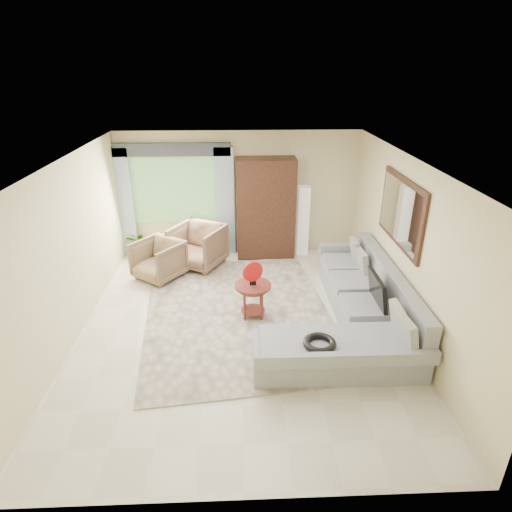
{
  "coord_description": "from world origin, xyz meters",
  "views": [
    {
      "loc": [
        -0.0,
        -5.77,
        3.83
      ],
      "look_at": [
        0.25,
        0.35,
        1.05
      ],
      "focal_mm": 30.0,
      "sensor_mm": 36.0,
      "label": 1
    }
  ],
  "objects_px": {
    "sectional_sofa": "(356,313)",
    "armchair_right": "(198,246)",
    "potted_plant": "(139,244)",
    "floor_lamp": "(303,221)",
    "armchair_left": "(158,260)",
    "armoire": "(266,209)",
    "coffee_table": "(253,300)",
    "tv_screen": "(377,290)"
  },
  "relations": [
    {
      "from": "floor_lamp",
      "to": "tv_screen",
      "type": "bearing_deg",
      "value": -76.88
    },
    {
      "from": "potted_plant",
      "to": "floor_lamp",
      "type": "xyz_separation_m",
      "value": [
        3.53,
        -0.03,
        0.48
      ]
    },
    {
      "from": "sectional_sofa",
      "to": "armoire",
      "type": "distance_m",
      "value": 3.24
    },
    {
      "from": "sectional_sofa",
      "to": "coffee_table",
      "type": "distance_m",
      "value": 1.65
    },
    {
      "from": "tv_screen",
      "to": "potted_plant",
      "type": "xyz_separation_m",
      "value": [
        -4.23,
        3.04,
        -0.45
      ]
    },
    {
      "from": "sectional_sofa",
      "to": "armoire",
      "type": "xyz_separation_m",
      "value": [
        -1.23,
        2.9,
        0.77
      ]
    },
    {
      "from": "armchair_right",
      "to": "armoire",
      "type": "bearing_deg",
      "value": 46.42
    },
    {
      "from": "coffee_table",
      "to": "armchair_right",
      "type": "height_order",
      "value": "armchair_right"
    },
    {
      "from": "armchair_left",
      "to": "armoire",
      "type": "xyz_separation_m",
      "value": [
        2.12,
        0.99,
        0.67
      ]
    },
    {
      "from": "sectional_sofa",
      "to": "tv_screen",
      "type": "bearing_deg",
      "value": -10.0
    },
    {
      "from": "coffee_table",
      "to": "armchair_right",
      "type": "bearing_deg",
      "value": 117.86
    },
    {
      "from": "armoire",
      "to": "tv_screen",
      "type": "bearing_deg",
      "value": -63.0
    },
    {
      "from": "potted_plant",
      "to": "armoire",
      "type": "relative_size",
      "value": 0.26
    },
    {
      "from": "tv_screen",
      "to": "armoire",
      "type": "relative_size",
      "value": 0.35
    },
    {
      "from": "coffee_table",
      "to": "armchair_left",
      "type": "bearing_deg",
      "value": 140.2
    },
    {
      "from": "sectional_sofa",
      "to": "floor_lamp",
      "type": "relative_size",
      "value": 2.31
    },
    {
      "from": "armchair_right",
      "to": "floor_lamp",
      "type": "relative_size",
      "value": 0.63
    },
    {
      "from": "armchair_left",
      "to": "armoire",
      "type": "distance_m",
      "value": 2.43
    },
    {
      "from": "armoire",
      "to": "sectional_sofa",
      "type": "bearing_deg",
      "value": -66.94
    },
    {
      "from": "tv_screen",
      "to": "armoire",
      "type": "xyz_separation_m",
      "value": [
        -1.5,
        2.94,
        0.33
      ]
    },
    {
      "from": "armoire",
      "to": "armchair_left",
      "type": "bearing_deg",
      "value": -154.87
    },
    {
      "from": "floor_lamp",
      "to": "potted_plant",
      "type": "bearing_deg",
      "value": 179.49
    },
    {
      "from": "armchair_left",
      "to": "armchair_right",
      "type": "distance_m",
      "value": 0.88
    },
    {
      "from": "armchair_left",
      "to": "floor_lamp",
      "type": "distance_m",
      "value": 3.12
    },
    {
      "from": "armchair_left",
      "to": "armchair_right",
      "type": "height_order",
      "value": "armchair_right"
    },
    {
      "from": "sectional_sofa",
      "to": "potted_plant",
      "type": "distance_m",
      "value": 4.96
    },
    {
      "from": "sectional_sofa",
      "to": "armchair_right",
      "type": "distance_m",
      "value": 3.58
    },
    {
      "from": "coffee_table",
      "to": "armchair_left",
      "type": "distance_m",
      "value": 2.3
    },
    {
      "from": "armoire",
      "to": "floor_lamp",
      "type": "height_order",
      "value": "armoire"
    },
    {
      "from": "sectional_sofa",
      "to": "coffee_table",
      "type": "bearing_deg",
      "value": 164.68
    },
    {
      "from": "armchair_left",
      "to": "floor_lamp",
      "type": "xyz_separation_m",
      "value": [
        2.92,
        1.05,
        0.37
      ]
    },
    {
      "from": "sectional_sofa",
      "to": "armchair_left",
      "type": "xyz_separation_m",
      "value": [
        -3.35,
        1.9,
        0.09
      ]
    },
    {
      "from": "coffee_table",
      "to": "armchair_right",
      "type": "distance_m",
      "value": 2.25
    },
    {
      "from": "sectional_sofa",
      "to": "tv_screen",
      "type": "relative_size",
      "value": 4.68
    },
    {
      "from": "armchair_left",
      "to": "potted_plant",
      "type": "xyz_separation_m",
      "value": [
        -0.61,
        1.08,
        -0.11
      ]
    },
    {
      "from": "tv_screen",
      "to": "coffee_table",
      "type": "relative_size",
      "value": 1.25
    },
    {
      "from": "sectional_sofa",
      "to": "armchair_left",
      "type": "distance_m",
      "value": 3.85
    },
    {
      "from": "armchair_left",
      "to": "floor_lamp",
      "type": "height_order",
      "value": "floor_lamp"
    },
    {
      "from": "armchair_left",
      "to": "armchair_right",
      "type": "relative_size",
      "value": 0.87
    },
    {
      "from": "sectional_sofa",
      "to": "armchair_right",
      "type": "xyz_separation_m",
      "value": [
        -2.64,
        2.42,
        0.15
      ]
    },
    {
      "from": "sectional_sofa",
      "to": "potted_plant",
      "type": "bearing_deg",
      "value": 142.99
    },
    {
      "from": "armchair_right",
      "to": "potted_plant",
      "type": "xyz_separation_m",
      "value": [
        -1.33,
        0.57,
        -0.16
      ]
    }
  ]
}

